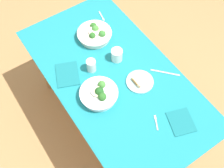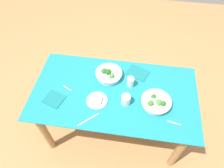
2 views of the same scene
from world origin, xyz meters
The scene contains 12 objects.
ground_plane centered at (0.00, 0.00, 0.00)m, with size 6.00×6.00×0.00m, color #9E7547.
dining_table centered at (0.00, 0.00, 0.62)m, with size 1.50×0.81×0.74m.
broccoli_bowl_far centered at (-0.37, 0.08, 0.78)m, with size 0.26×0.26×0.09m.
broccoli_bowl_near centered at (0.08, -0.17, 0.78)m, with size 0.25×0.25×0.10m.
bread_side_plate centered at (0.14, 0.11, 0.75)m, with size 0.19×0.19×0.04m.
water_glass_center centered at (-0.13, -0.10, 0.79)m, with size 0.07×0.07×0.10m, color silver.
water_glass_side centered at (-0.11, 0.10, 0.79)m, with size 0.08×0.08×0.09m, color silver.
fork_by_far_bowl centered at (0.43, 0.02, 0.74)m, with size 0.09×0.06×0.00m.
fork_by_near_bowl centered at (-0.52, 0.23, 0.74)m, with size 0.11×0.03×0.00m.
table_knife_left centered at (0.18, 0.31, 0.74)m, with size 0.20×0.01×0.00m, color #B7B7BC.
napkin_folded_upper centered at (-0.19, -0.26, 0.74)m, with size 0.20×0.15×0.01m, color #156870.
napkin_folded_lower centered at (0.52, 0.15, 0.74)m, with size 0.17×0.15×0.01m, color #156870.
Camera 2 is at (-0.14, 1.07, 2.24)m, focal length 32.71 mm.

